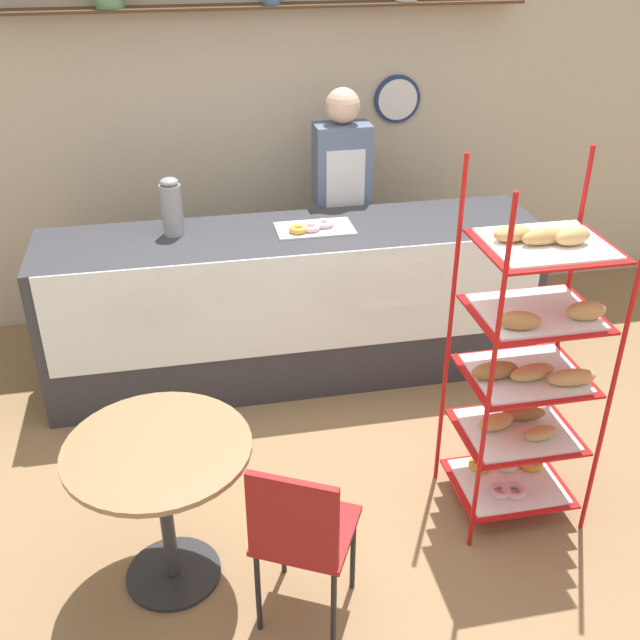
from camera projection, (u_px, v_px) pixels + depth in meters
name	position (u px, v px, depth m)	size (l,w,h in m)	color
ground_plane	(337.00, 504.00, 3.85)	(14.00, 14.00, 0.00)	olive
back_wall	(267.00, 124.00, 5.17)	(10.00, 0.30, 2.70)	beige
display_counter	(294.00, 304.00, 4.71)	(3.04, 0.71, 0.99)	#333338
pastry_rack	(527.00, 370.00, 3.46)	(0.61, 0.52, 1.78)	#B71414
person_worker	(341.00, 203.00, 5.00)	(0.36, 0.23, 1.70)	#282833
cafe_table	(161.00, 480.00, 3.17)	(0.79, 0.79, 0.75)	#262628
cafe_chair	(300.00, 531.00, 2.96)	(0.51, 0.51, 0.87)	black
coffee_carafe	(172.00, 207.00, 4.35)	(0.12, 0.12, 0.35)	gray
donut_tray_counter	(313.00, 228.00, 4.47)	(0.46, 0.27, 0.05)	silver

